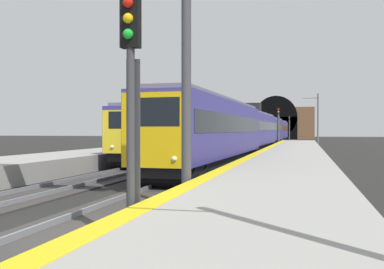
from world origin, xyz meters
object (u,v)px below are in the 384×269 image
train_main_approaching (261,130)px  railway_signal_near (131,95)px  catenary_mast_far (318,120)px  railway_signal_mid (278,125)px  railway_signal_far (289,126)px  train_adjacent_platform (220,131)px  overhead_signal_gantry (61,25)px

train_main_approaching → railway_signal_near: 46.91m
train_main_approaching → catenary_mast_far: size_ratio=10.80×
railway_signal_mid → railway_signal_far: (39.99, 0.00, 0.12)m
railway_signal_far → catenary_mast_far: (-34.76, -4.89, 0.61)m
railway_signal_near → railway_signal_mid: size_ratio=0.97×
train_adjacent_platform → overhead_signal_gantry: (-38.77, -2.17, 3.35)m
train_main_approaching → railway_signal_near: (-46.87, -1.82, 0.71)m
railway_signal_near → railway_signal_far: bearing=-180.0°
catenary_mast_far → overhead_signal_gantry: bearing=170.1°
railway_signal_near → railway_signal_mid: (50.22, -0.00, -0.02)m
train_adjacent_platform → catenary_mast_far: 16.66m
train_main_approaching → railway_signal_mid: (3.36, -1.82, 0.69)m
train_adjacent_platform → catenary_mast_far: (12.37, -11.06, 1.51)m
train_main_approaching → catenary_mast_far: catenary_mast_far is taller
train_adjacent_platform → railway_signal_far: 47.53m
train_main_approaching → train_adjacent_platform: train_main_approaching is taller
train_adjacent_platform → railway_signal_mid: (7.13, -6.17, 0.78)m
railway_signal_far → catenary_mast_far: 35.10m
catenary_mast_far → train_adjacent_platform: bearing=138.2°
railway_signal_mid → railway_signal_far: bearing=-180.0°
train_adjacent_platform → overhead_signal_gantry: size_ratio=6.82×
train_adjacent_platform → railway_signal_mid: size_ratio=10.94×
train_adjacent_platform → catenary_mast_far: bearing=138.9°
railway_signal_mid → railway_signal_far: size_ratio=0.96×
overhead_signal_gantry → catenary_mast_far: 51.94m
railway_signal_near → railway_signal_mid: railway_signal_mid is taller
railway_signal_near → catenary_mast_far: catenary_mast_far is taller
railway_signal_near → catenary_mast_far: size_ratio=0.69×
train_adjacent_platform → railway_signal_near: (-43.09, -6.17, 0.80)m
train_main_approaching → railway_signal_far: railway_signal_far is taller
train_main_approaching → train_adjacent_platform: 5.76m
railway_signal_far → overhead_signal_gantry: size_ratio=0.65×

